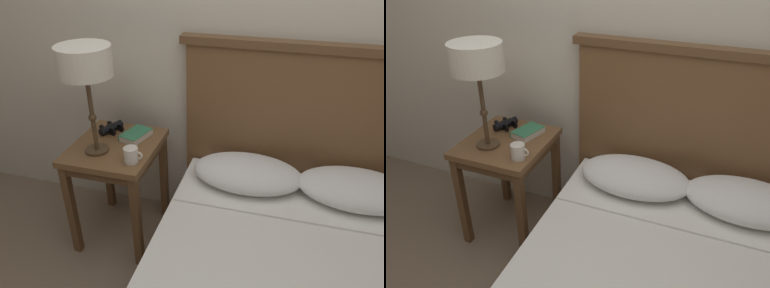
% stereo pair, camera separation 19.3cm
% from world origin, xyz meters
% --- Properties ---
extents(wall_back, '(8.00, 0.06, 2.60)m').
position_xyz_m(wall_back, '(0.00, 0.98, 1.30)').
color(wall_back, beige).
rests_on(wall_back, ground_plane).
extents(nightstand, '(0.47, 0.53, 0.65)m').
position_xyz_m(nightstand, '(-0.70, 0.60, 0.55)').
color(nightstand, brown).
rests_on(nightstand, ground_plane).
extents(table_lamp, '(0.27, 0.27, 0.58)m').
position_xyz_m(table_lamp, '(-0.76, 0.51, 1.14)').
color(table_lamp, '#4C3823').
rests_on(table_lamp, nightstand).
extents(book_on_nightstand, '(0.16, 0.20, 0.04)m').
position_xyz_m(book_on_nightstand, '(-0.62, 0.71, 0.67)').
color(book_on_nightstand, silver).
rests_on(book_on_nightstand, nightstand).
extents(binoculars_pair, '(0.16, 0.16, 0.05)m').
position_xyz_m(binoculars_pair, '(-0.79, 0.75, 0.67)').
color(binoculars_pair, black).
rests_on(binoculars_pair, nightstand).
extents(coffee_mug, '(0.10, 0.08, 0.08)m').
position_xyz_m(coffee_mug, '(-0.53, 0.45, 0.69)').
color(coffee_mug, silver).
rests_on(coffee_mug, nightstand).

